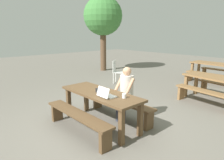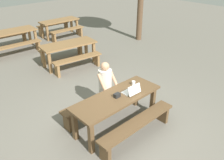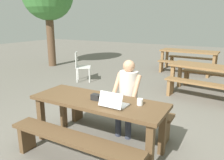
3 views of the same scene
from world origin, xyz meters
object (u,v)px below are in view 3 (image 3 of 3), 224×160
small_pouch (96,97)px  coffee_mug (140,102)px  picnic_table_front (98,107)px  picnic_table_distant (207,70)px  person_seated (127,92)px  plastic_chair (81,66)px  laptop (114,103)px  picnic_table_mid (189,54)px

small_pouch → coffee_mug: size_ratio=1.46×
picnic_table_front → picnic_table_distant: bearing=72.3°
person_seated → plastic_chair: 3.61m
picnic_table_front → plastic_chair: bearing=130.6°
laptop → picnic_table_mid: laptop is taller
small_pouch → person_seated: 0.63m
person_seated → picnic_table_mid: bearing=90.6°
plastic_chair → small_pouch: bearing=-172.1°
laptop → plastic_chair: 4.17m
laptop → person_seated: size_ratio=0.28×
small_pouch → picnic_table_distant: bearing=72.1°
plastic_chair → picnic_table_front: bearing=-171.7°
small_pouch → coffee_mug: bearing=10.8°
picnic_table_front → picnic_table_mid: (0.15, 6.05, 0.03)m
picnic_table_distant → picnic_table_mid: bearing=117.9°
person_seated → picnic_table_mid: size_ratio=0.61×
laptop → picnic_table_distant: laptop is taller
person_seated → picnic_table_distant: (0.88, 2.87, -0.10)m
picnic_table_mid → small_pouch: bearing=-89.5°
person_seated → picnic_table_distant: size_ratio=0.67×
picnic_table_mid → picnic_table_distant: (0.95, -2.61, -0.03)m
person_seated → plastic_chair: bearing=139.0°
laptop → small_pouch: laptop is taller
plastic_chair → picnic_table_mid: bearing=-72.8°
laptop → small_pouch: 0.35m
picnic_table_mid → picnic_table_distant: picnic_table_mid is taller
laptop → coffee_mug: 0.36m
picnic_table_distant → coffee_mug: bearing=-90.2°
plastic_chair → picnic_table_distant: plastic_chair is taller
picnic_table_front → small_pouch: small_pouch is taller
picnic_table_front → laptop: size_ratio=5.78×
small_pouch → picnic_table_mid: 6.07m
picnic_table_front → picnic_table_distant: size_ratio=1.06×
small_pouch → picnic_table_distant: size_ratio=0.07×
person_seated → picnic_table_distant: bearing=72.9°
coffee_mug → person_seated: person_seated is taller
coffee_mug → small_pouch: bearing=-169.2°
person_seated → picnic_table_distant: 3.00m
plastic_chair → picnic_table_distant: bearing=-114.4°
picnic_table_front → laptop: laptop is taller
person_seated → picnic_table_distant: person_seated is taller
laptop → small_pouch: bearing=-13.4°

